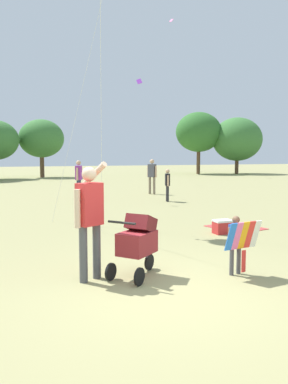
{
  "coord_description": "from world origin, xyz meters",
  "views": [
    {
      "loc": [
        -2.17,
        -5.1,
        2.0
      ],
      "look_at": [
        0.23,
        1.75,
        1.3
      ],
      "focal_mm": 37.32,
      "sensor_mm": 36.0,
      "label": 1
    }
  ],
  "objects_px": {
    "cooler_box": "(223,227)",
    "person_kid_running": "(79,176)",
    "child_with_butterfly_kite": "(237,239)",
    "person_couple_left": "(167,182)",
    "person_adult_flyer": "(89,212)",
    "person_sitting_far": "(152,174)",
    "picnic_blanket": "(236,227)",
    "stroller": "(138,240)"
  },
  "relations": [
    {
      "from": "child_with_butterfly_kite",
      "to": "person_sitting_far",
      "type": "bearing_deg",
      "value": 75.6
    },
    {
      "from": "person_kid_running",
      "to": "cooler_box",
      "type": "relative_size",
      "value": 3.8
    },
    {
      "from": "child_with_butterfly_kite",
      "to": "person_kid_running",
      "type": "distance_m",
      "value": 12.19
    },
    {
      "from": "person_sitting_far",
      "to": "picnic_blanket",
      "type": "bearing_deg",
      "value": -96.24
    },
    {
      "from": "picnic_blanket",
      "to": "person_kid_running",
      "type": "bearing_deg",
      "value": 107.94
    },
    {
      "from": "child_with_butterfly_kite",
      "to": "person_adult_flyer",
      "type": "xyz_separation_m",
      "value": [
        -2.34,
        0.54,
        0.49
      ]
    },
    {
      "from": "child_with_butterfly_kite",
      "to": "picnic_blanket",
      "type": "relative_size",
      "value": 0.75
    },
    {
      "from": "child_with_butterfly_kite",
      "to": "person_kid_running",
      "type": "bearing_deg",
      "value": 92.12
    },
    {
      "from": "person_couple_left",
      "to": "person_kid_running",
      "type": "relative_size",
      "value": 0.8
    },
    {
      "from": "picnic_blanket",
      "to": "cooler_box",
      "type": "xyz_separation_m",
      "value": [
        -0.75,
        -0.58,
        0.17
      ]
    },
    {
      "from": "stroller",
      "to": "cooler_box",
      "type": "distance_m",
      "value": 4.08
    },
    {
      "from": "picnic_blanket",
      "to": "person_adult_flyer",
      "type": "bearing_deg",
      "value": -145.94
    },
    {
      "from": "child_with_butterfly_kite",
      "to": "cooler_box",
      "type": "relative_size",
      "value": 2.19
    },
    {
      "from": "person_adult_flyer",
      "to": "person_kid_running",
      "type": "height_order",
      "value": "person_adult_flyer"
    },
    {
      "from": "person_kid_running",
      "to": "cooler_box",
      "type": "xyz_separation_m",
      "value": [
        2.0,
        -9.08,
        -0.83
      ]
    },
    {
      "from": "person_couple_left",
      "to": "person_kid_running",
      "type": "height_order",
      "value": "person_kid_running"
    },
    {
      "from": "person_sitting_far",
      "to": "person_kid_running",
      "type": "xyz_separation_m",
      "value": [
        -3.76,
        -0.71,
        -0.01
      ]
    },
    {
      "from": "cooler_box",
      "to": "child_with_butterfly_kite",
      "type": "bearing_deg",
      "value": -116.66
    },
    {
      "from": "person_couple_left",
      "to": "person_kid_running",
      "type": "xyz_separation_m",
      "value": [
        -3.3,
        2.37,
        0.2
      ]
    },
    {
      "from": "picnic_blanket",
      "to": "person_couple_left",
      "type": "bearing_deg",
      "value": 84.84
    },
    {
      "from": "stroller",
      "to": "person_couple_left",
      "type": "relative_size",
      "value": 0.76
    },
    {
      "from": "child_with_butterfly_kite",
      "to": "person_adult_flyer",
      "type": "distance_m",
      "value": 2.45
    },
    {
      "from": "stroller",
      "to": "cooler_box",
      "type": "bearing_deg",
      "value": 39.95
    },
    {
      "from": "stroller",
      "to": "person_sitting_far",
      "type": "relative_size",
      "value": 0.6
    },
    {
      "from": "picnic_blanket",
      "to": "cooler_box",
      "type": "height_order",
      "value": "cooler_box"
    },
    {
      "from": "person_kid_running",
      "to": "cooler_box",
      "type": "height_order",
      "value": "person_kid_running"
    },
    {
      "from": "person_sitting_far",
      "to": "person_kid_running",
      "type": "bearing_deg",
      "value": -169.35
    },
    {
      "from": "child_with_butterfly_kite",
      "to": "stroller",
      "type": "xyz_separation_m",
      "value": [
        -1.56,
        0.49,
        0.01
      ]
    },
    {
      "from": "person_kid_running",
      "to": "person_couple_left",
      "type": "bearing_deg",
      "value": -35.6
    },
    {
      "from": "person_adult_flyer",
      "to": "person_kid_running",
      "type": "distance_m",
      "value": 11.78
    },
    {
      "from": "child_with_butterfly_kite",
      "to": "person_sitting_far",
      "type": "height_order",
      "value": "person_sitting_far"
    },
    {
      "from": "stroller",
      "to": "cooler_box",
      "type": "relative_size",
      "value": 2.3
    },
    {
      "from": "child_with_butterfly_kite",
      "to": "stroller",
      "type": "bearing_deg",
      "value": 162.68
    },
    {
      "from": "person_sitting_far",
      "to": "cooler_box",
      "type": "bearing_deg",
      "value": -100.16
    },
    {
      "from": "child_with_butterfly_kite",
      "to": "person_kid_running",
      "type": "xyz_separation_m",
      "value": [
        -0.45,
        12.17,
        0.41
      ]
    },
    {
      "from": "person_couple_left",
      "to": "stroller",
      "type": "bearing_deg",
      "value": -115.34
    },
    {
      "from": "cooler_box",
      "to": "person_kid_running",
      "type": "bearing_deg",
      "value": 102.44
    },
    {
      "from": "picnic_blanket",
      "to": "cooler_box",
      "type": "bearing_deg",
      "value": -141.96
    },
    {
      "from": "person_adult_flyer",
      "to": "person_couple_left",
      "type": "height_order",
      "value": "person_adult_flyer"
    },
    {
      "from": "stroller",
      "to": "person_kid_running",
      "type": "xyz_separation_m",
      "value": [
        1.11,
        11.69,
        0.4
      ]
    },
    {
      "from": "stroller",
      "to": "cooler_box",
      "type": "xyz_separation_m",
      "value": [
        3.11,
        2.61,
        -0.43
      ]
    },
    {
      "from": "person_sitting_far",
      "to": "person_couple_left",
      "type": "relative_size",
      "value": 1.27
    }
  ]
}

